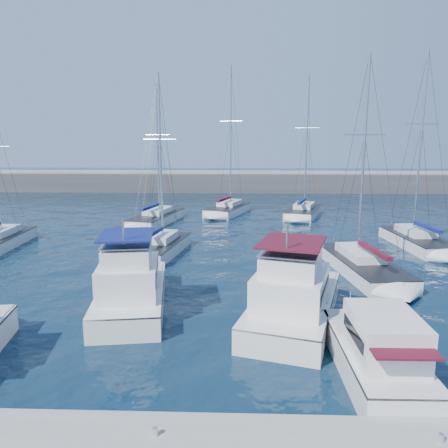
{
  "coord_description": "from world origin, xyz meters",
  "views": [
    {
      "loc": [
        2.32,
        -21.93,
        8.92
      ],
      "look_at": [
        1.32,
        7.94,
        3.0
      ],
      "focal_mm": 35.0,
      "sensor_mm": 36.0,
      "label": 1
    }
  ],
  "objects_px": {
    "sailboat_mid_d": "(363,266)",
    "sailboat_mid_e": "(417,241)",
    "sailboat_back_a": "(156,218)",
    "sailboat_back_b": "(228,209)",
    "motor_yacht_stbd_outer": "(377,355)",
    "motor_yacht_stbd_inner": "(293,300)",
    "sailboat_back_c": "(303,212)",
    "sailboat_mid_c": "(160,247)",
    "motor_yacht_port_inner": "(131,289)"
  },
  "relations": [
    {
      "from": "sailboat_mid_d",
      "to": "sailboat_mid_e",
      "type": "distance_m",
      "value": 9.83
    },
    {
      "from": "motor_yacht_stbd_inner",
      "to": "sailboat_back_c",
      "type": "xyz_separation_m",
      "value": [
        4.73,
        29.41,
        -0.59
      ]
    },
    {
      "from": "sailboat_mid_c",
      "to": "sailboat_mid_d",
      "type": "relative_size",
      "value": 0.96
    },
    {
      "from": "motor_yacht_port_inner",
      "to": "sailboat_mid_e",
      "type": "relative_size",
      "value": 0.56
    },
    {
      "from": "motor_yacht_port_inner",
      "to": "motor_yacht_stbd_outer",
      "type": "relative_size",
      "value": 1.31
    },
    {
      "from": "sailboat_back_b",
      "to": "motor_yacht_stbd_inner",
      "type": "bearing_deg",
      "value": -63.08
    },
    {
      "from": "motor_yacht_stbd_inner",
      "to": "sailboat_mid_e",
      "type": "distance_m",
      "value": 19.73
    },
    {
      "from": "sailboat_back_a",
      "to": "motor_yacht_stbd_outer",
      "type": "bearing_deg",
      "value": -52.05
    },
    {
      "from": "motor_yacht_stbd_outer",
      "to": "sailboat_back_c",
      "type": "xyz_separation_m",
      "value": [
        2.2,
        34.44,
        -0.4
      ]
    },
    {
      "from": "motor_yacht_port_inner",
      "to": "sailboat_back_a",
      "type": "height_order",
      "value": "sailboat_back_a"
    },
    {
      "from": "sailboat_back_a",
      "to": "motor_yacht_port_inner",
      "type": "bearing_deg",
      "value": -69.46
    },
    {
      "from": "sailboat_back_a",
      "to": "sailboat_back_b",
      "type": "xyz_separation_m",
      "value": [
        7.5,
        6.02,
        0.04
      ]
    },
    {
      "from": "motor_yacht_port_inner",
      "to": "motor_yacht_stbd_outer",
      "type": "height_order",
      "value": "motor_yacht_port_inner"
    },
    {
      "from": "motor_yacht_stbd_outer",
      "to": "sailboat_back_b",
      "type": "distance_m",
      "value": 36.68
    },
    {
      "from": "motor_yacht_stbd_inner",
      "to": "sailboat_back_b",
      "type": "distance_m",
      "value": 31.33
    },
    {
      "from": "motor_yacht_stbd_inner",
      "to": "sailboat_mid_e",
      "type": "bearing_deg",
      "value": 68.58
    },
    {
      "from": "motor_yacht_stbd_outer",
      "to": "sailboat_mid_c",
      "type": "relative_size",
      "value": 0.49
    },
    {
      "from": "motor_yacht_stbd_outer",
      "to": "sailboat_mid_e",
      "type": "bearing_deg",
      "value": 64.45
    },
    {
      "from": "motor_yacht_stbd_inner",
      "to": "motor_yacht_stbd_outer",
      "type": "distance_m",
      "value": 5.64
    },
    {
      "from": "sailboat_back_a",
      "to": "motor_yacht_stbd_inner",
      "type": "bearing_deg",
      "value": -52.44
    },
    {
      "from": "motor_yacht_port_inner",
      "to": "sailboat_back_b",
      "type": "distance_m",
      "value": 30.14
    },
    {
      "from": "motor_yacht_stbd_inner",
      "to": "motor_yacht_stbd_outer",
      "type": "xyz_separation_m",
      "value": [
        2.54,
        -5.03,
        -0.19
      ]
    },
    {
      "from": "sailboat_mid_c",
      "to": "sailboat_back_a",
      "type": "distance_m",
      "value": 12.7
    },
    {
      "from": "motor_yacht_stbd_outer",
      "to": "sailboat_back_c",
      "type": "bearing_deg",
      "value": 85.93
    },
    {
      "from": "sailboat_back_a",
      "to": "sailboat_back_c",
      "type": "height_order",
      "value": "sailboat_back_c"
    },
    {
      "from": "motor_yacht_stbd_inner",
      "to": "sailboat_mid_e",
      "type": "height_order",
      "value": "sailboat_mid_e"
    },
    {
      "from": "sailboat_mid_e",
      "to": "sailboat_back_a",
      "type": "relative_size",
      "value": 1.09
    },
    {
      "from": "sailboat_mid_e",
      "to": "sailboat_back_a",
      "type": "distance_m",
      "value": 25.45
    },
    {
      "from": "motor_yacht_stbd_outer",
      "to": "sailboat_mid_d",
      "type": "distance_m",
      "value": 13.56
    },
    {
      "from": "sailboat_mid_c",
      "to": "sailboat_mid_e",
      "type": "bearing_deg",
      "value": 17.37
    },
    {
      "from": "motor_yacht_stbd_inner",
      "to": "sailboat_back_a",
      "type": "distance_m",
      "value": 27.55
    },
    {
      "from": "sailboat_mid_e",
      "to": "motor_yacht_stbd_outer",
      "type": "bearing_deg",
      "value": -120.47
    },
    {
      "from": "motor_yacht_stbd_outer",
      "to": "sailboat_mid_e",
      "type": "relative_size",
      "value": 0.43
    },
    {
      "from": "motor_yacht_port_inner",
      "to": "sailboat_back_a",
      "type": "xyz_separation_m",
      "value": [
        -3.12,
        23.79,
        -0.62
      ]
    },
    {
      "from": "sailboat_mid_c",
      "to": "sailboat_back_c",
      "type": "bearing_deg",
      "value": 60.6
    },
    {
      "from": "sailboat_mid_c",
      "to": "sailboat_back_b",
      "type": "distance_m",
      "value": 19.09
    },
    {
      "from": "sailboat_back_a",
      "to": "sailboat_back_c",
      "type": "distance_m",
      "value": 16.73
    },
    {
      "from": "sailboat_mid_d",
      "to": "sailboat_back_c",
      "type": "relative_size",
      "value": 0.91
    },
    {
      "from": "motor_yacht_port_inner",
      "to": "sailboat_back_c",
      "type": "relative_size",
      "value": 0.56
    },
    {
      "from": "sailboat_mid_c",
      "to": "sailboat_back_a",
      "type": "height_order",
      "value": "sailboat_back_a"
    },
    {
      "from": "sailboat_mid_d",
      "to": "sailboat_back_b",
      "type": "height_order",
      "value": "sailboat_back_b"
    },
    {
      "from": "sailboat_mid_c",
      "to": "sailboat_mid_e",
      "type": "relative_size",
      "value": 0.87
    },
    {
      "from": "motor_yacht_stbd_outer",
      "to": "sailboat_mid_c",
      "type": "bearing_deg",
      "value": 122.35
    },
    {
      "from": "sailboat_back_a",
      "to": "sailboat_mid_d",
      "type": "bearing_deg",
      "value": -31.66
    },
    {
      "from": "motor_yacht_stbd_outer",
      "to": "sailboat_mid_d",
      "type": "bearing_deg",
      "value": 76.33
    },
    {
      "from": "motor_yacht_port_inner",
      "to": "motor_yacht_stbd_inner",
      "type": "bearing_deg",
      "value": -16.86
    },
    {
      "from": "motor_yacht_stbd_inner",
      "to": "sailboat_back_c",
      "type": "distance_m",
      "value": 29.8
    },
    {
      "from": "motor_yacht_stbd_inner",
      "to": "sailboat_mid_d",
      "type": "height_order",
      "value": "sailboat_mid_d"
    },
    {
      "from": "sailboat_mid_d",
      "to": "sailboat_back_a",
      "type": "distance_m",
      "value": 24.01
    },
    {
      "from": "sailboat_mid_c",
      "to": "motor_yacht_port_inner",
      "type": "bearing_deg",
      "value": -77.78
    }
  ]
}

